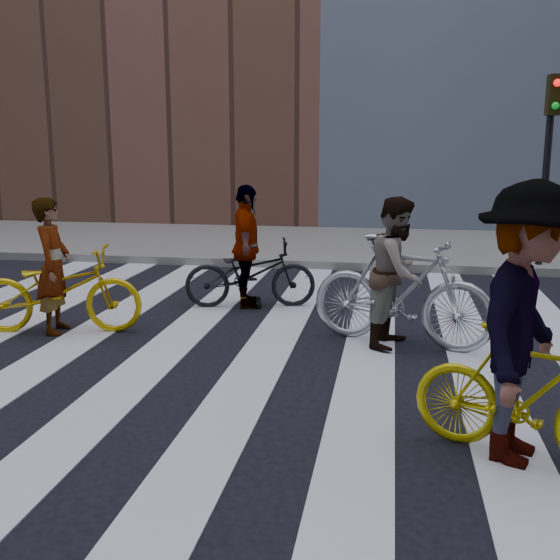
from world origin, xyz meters
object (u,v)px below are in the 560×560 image
(bike_yellow_left, at_px, (59,290))
(bike_silver_mid, at_px, (401,291))
(bike_yellow_right, at_px, (528,395))
(rider_left, at_px, (53,266))
(rider_rear, at_px, (246,247))
(bike_dark_rear, at_px, (250,274))
(rider_right, at_px, (526,325))
(rider_mid, at_px, (397,272))
(traffic_signal, at_px, (550,140))

(bike_yellow_left, bearing_deg, bike_silver_mid, -98.83)
(bike_yellow_right, relative_size, rider_left, 1.01)
(rider_rear, bearing_deg, bike_yellow_right, -157.22)
(bike_dark_rear, distance_m, rider_rear, 0.37)
(bike_yellow_right, xyz_separation_m, rider_right, (-0.05, 0.00, 0.50))
(bike_yellow_left, bearing_deg, rider_mid, -98.80)
(bike_yellow_right, distance_m, rider_rear, 5.01)
(bike_yellow_left, height_order, bike_yellow_right, bike_yellow_left)
(rider_left, bearing_deg, bike_yellow_right, -127.66)
(rider_left, bearing_deg, rider_right, -127.90)
(bike_silver_mid, bearing_deg, rider_mid, 107.52)
(bike_dark_rear, height_order, rider_mid, rider_mid)
(rider_rear, bearing_deg, bike_yellow_left, 116.49)
(bike_yellow_left, relative_size, bike_dark_rear, 1.09)
(bike_yellow_left, xyz_separation_m, rider_rear, (1.92, 1.59, 0.33))
(rider_right, height_order, rider_rear, rider_right)
(bike_yellow_right, bearing_deg, rider_left, 85.28)
(rider_right, bearing_deg, bike_yellow_right, -68.07)
(rider_mid, bearing_deg, bike_silver_mid, -72.48)
(rider_mid, relative_size, rider_right, 0.84)
(bike_yellow_left, height_order, rider_left, rider_left)
(traffic_signal, xyz_separation_m, rider_rear, (-4.50, -3.19, -1.44))
(bike_yellow_right, height_order, bike_dark_rear, bike_yellow_right)
(bike_yellow_right, height_order, rider_rear, rider_rear)
(traffic_signal, height_order, bike_yellow_right, traffic_signal)
(traffic_signal, relative_size, bike_yellow_left, 1.70)
(bike_dark_rear, relative_size, rider_mid, 1.08)
(rider_rear, bearing_deg, rider_right, -157.69)
(bike_dark_rear, bearing_deg, bike_silver_mid, -138.47)
(traffic_signal, bearing_deg, bike_silver_mid, -117.67)
(bike_yellow_left, height_order, bike_silver_mid, bike_silver_mid)
(rider_mid, xyz_separation_m, rider_right, (0.85, -2.61, 0.16))
(bike_dark_rear, height_order, rider_left, rider_left)
(bike_silver_mid, distance_m, rider_mid, 0.22)
(rider_mid, bearing_deg, rider_rear, 72.12)
(traffic_signal, distance_m, rider_rear, 5.70)
(rider_right, bearing_deg, rider_mid, 40.00)
(bike_yellow_left, distance_m, bike_silver_mid, 4.00)
(bike_dark_rear, bearing_deg, rider_mid, -139.15)
(bike_silver_mid, xyz_separation_m, bike_dark_rear, (-2.02, 1.44, -0.15))
(bike_yellow_left, height_order, rider_right, rider_right)
(traffic_signal, distance_m, bike_dark_rear, 5.76)
(bike_dark_rear, relative_size, rider_left, 1.11)
(rider_mid, height_order, rider_right, rider_right)
(traffic_signal, bearing_deg, bike_dark_rear, -144.36)
(traffic_signal, relative_size, bike_yellow_right, 2.06)
(bike_yellow_left, relative_size, bike_yellow_right, 1.21)
(bike_yellow_left, bearing_deg, rider_rear, -61.46)
(traffic_signal, relative_size, bike_dark_rear, 1.86)
(bike_yellow_right, distance_m, bike_dark_rear, 4.96)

